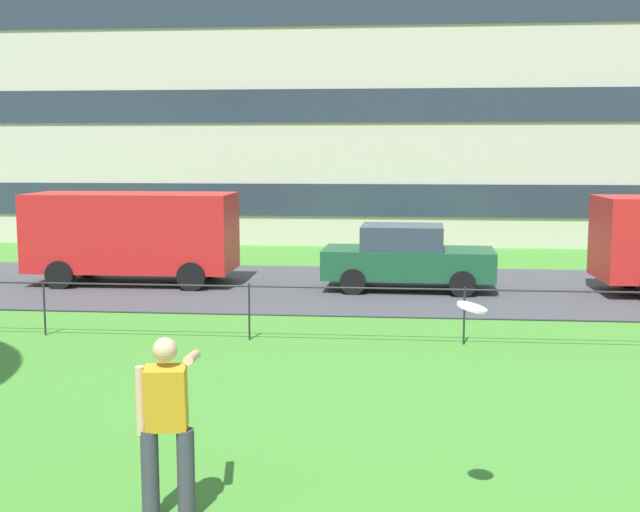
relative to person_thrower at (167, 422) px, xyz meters
The scene contains 6 objects.
street_strip 12.58m from the person_thrower, 83.88° to the left, with size 80.00×6.91×0.01m, color #424247.
park_fence 7.06m from the person_thrower, 79.07° to the left, with size 33.44×0.04×1.00m.
person_thrower is the anchor object (origin of this frame).
frisbee 2.89m from the person_thrower, ahead, with size 0.32×0.33×0.09m.
panel_van_left 13.41m from the person_thrower, 109.41° to the left, with size 5.01×2.13×2.24m.
car_dark_green_center 12.54m from the person_thrower, 79.52° to the left, with size 4.06×1.92×1.54m.
Camera 1 is at (0.67, -0.73, 3.32)m, focal length 45.66 mm.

